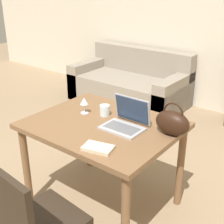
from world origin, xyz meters
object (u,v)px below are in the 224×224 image
Objects in this scene: drinking_glass at (105,110)px; handbag at (172,122)px; couch at (130,85)px; wine_glass at (84,102)px; laptop at (127,119)px; chair at (32,220)px.

drinking_glass is 0.60m from handbag.
wine_glass reaches higher than couch.
wine_glass is at bearing -172.30° from handbag.
couch is at bearing 131.05° from handbag.
laptop is at bearing 0.82° from wine_glass.
wine_glass reaches higher than chair.
drinking_glass is (-0.22, 0.97, 0.34)m from chair.
handbag is (0.76, 0.10, -0.00)m from wine_glass.
couch is 19.84× the size of drinking_glass.
drinking_glass is 0.64× the size of wine_glass.
handbag is (0.33, 0.10, 0.03)m from laptop.
wine_glass is (-0.43, -0.01, 0.04)m from laptop.
couch is at bearing 123.90° from laptop.
chair is 3.36× the size of handbag.
chair is 0.97m from laptop.
drinking_glass is at bearing -60.71° from couch.
chair is at bearing -65.63° from couch.
chair is at bearing -110.71° from handbag.
drinking_glass is 0.19m from wine_glass.
couch is 2.38m from wine_glass.
laptop is at bearing -163.69° from handbag.
drinking_glass is at bearing 166.59° from laptop.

